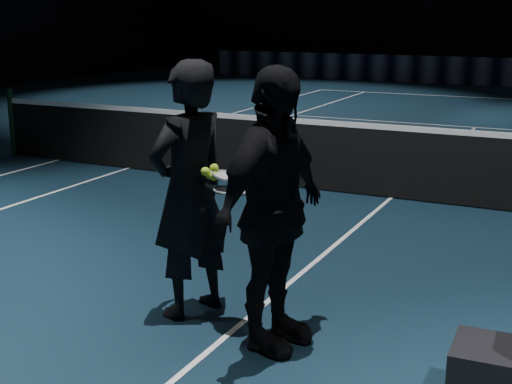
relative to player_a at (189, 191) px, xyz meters
The scene contains 10 objects.
floor 4.33m from the player_a, 83.76° to the left, with size 36.00×36.00×0.00m, color black.
court_lines 4.33m from the player_a, 83.76° to the left, with size 10.98×23.78×0.01m, color white, non-canonical shape.
net_post_left 7.28m from the player_a, 144.82° to the left, with size 0.10×0.10×1.10m, color black.
net_mesh 4.25m from the player_a, 83.76° to the left, with size 12.80×0.02×0.86m, color black.
net_tape 4.21m from the player_a, 83.76° to the left, with size 12.80×0.03×0.07m, color white.
player_a is the anchor object (origin of this frame).
player_b 0.85m from the player_a, 16.94° to the right, with size 1.17×0.49×1.99m, color black.
racket_lower 0.46m from the player_a, 16.94° to the right, with size 0.68×0.22×0.03m, color black, non-canonical shape.
racket_upper 0.44m from the player_a, 11.23° to the right, with size 0.68×0.22×0.03m, color black, non-canonical shape.
tennis_balls 0.31m from the player_a, 15.82° to the right, with size 0.12×0.10×0.12m, color #C7E12F, non-canonical shape.
Camera 1 is at (2.31, -8.71, 2.32)m, focal length 50.00 mm.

